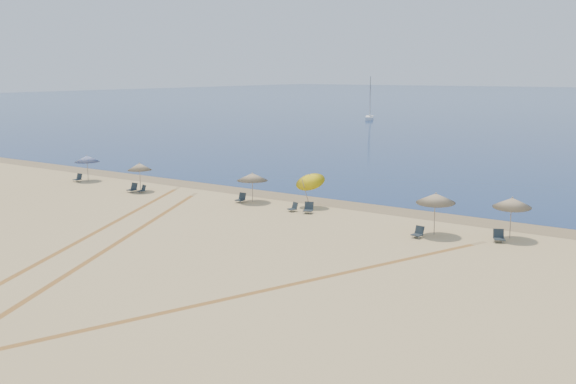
# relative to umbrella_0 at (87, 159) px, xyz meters

# --- Properties ---
(ground) EXTENTS (160.00, 160.00, 0.00)m
(ground) POSITION_rel_umbrella_0_xyz_m (21.33, -20.30, -1.96)
(ground) COLOR tan
(ground) RESTS_ON ground
(wet_sand) EXTENTS (500.00, 500.00, 0.00)m
(wet_sand) POSITION_rel_umbrella_0_xyz_m (21.33, 3.70, -1.96)
(wet_sand) COLOR olive
(wet_sand) RESTS_ON ground
(umbrella_0) EXTENTS (2.16, 2.16, 2.30)m
(umbrella_0) POSITION_rel_umbrella_0_xyz_m (0.00, 0.00, 0.00)
(umbrella_0) COLOR gray
(umbrella_0) RESTS_ON ground
(umbrella_1) EXTENTS (1.94, 1.94, 2.34)m
(umbrella_1) POSITION_rel_umbrella_0_xyz_m (7.48, -0.90, 0.04)
(umbrella_1) COLOR gray
(umbrella_1) RESTS_ON ground
(umbrella_2) EXTENTS (2.30, 2.30, 2.22)m
(umbrella_2) POSITION_rel_umbrella_0_xyz_m (17.55, 0.69, -0.09)
(umbrella_2) COLOR gray
(umbrella_2) RESTS_ON ground
(umbrella_3) EXTENTS (2.11, 2.13, 2.78)m
(umbrella_3) POSITION_rel_umbrella_0_xyz_m (22.03, 1.43, 0.09)
(umbrella_3) COLOR gray
(umbrella_3) RESTS_ON ground
(umbrella_4) EXTENTS (2.28, 2.31, 2.56)m
(umbrella_4) POSITION_rel_umbrella_0_xyz_m (32.14, -1.07, 0.25)
(umbrella_4) COLOR gray
(umbrella_4) RESTS_ON ground
(umbrella_5) EXTENTS (2.16, 2.19, 2.48)m
(umbrella_5) POSITION_rel_umbrella_0_xyz_m (36.11, 0.49, 0.17)
(umbrella_5) COLOR gray
(umbrella_5) RESTS_ON ground
(chair_0) EXTENTS (0.61, 0.70, 0.69)m
(chair_0) POSITION_rel_umbrella_0_xyz_m (-0.45, -0.70, -1.66)
(chair_0) COLOR black
(chair_0) RESTS_ON ground
(chair_1) EXTENTS (0.62, 0.72, 0.73)m
(chair_1) POSITION_rel_umbrella_0_xyz_m (7.27, -1.52, -1.64)
(chair_1) COLOR black
(chair_1) RESTS_ON ground
(chair_2) EXTENTS (0.66, 0.72, 0.62)m
(chair_2) POSITION_rel_umbrella_0_xyz_m (8.13, -1.32, -1.69)
(chair_2) COLOR black
(chair_2) RESTS_ON ground
(chair_3) EXTENTS (0.59, 0.69, 0.71)m
(chair_3) POSITION_rel_umbrella_0_xyz_m (16.97, 0.05, -1.65)
(chair_3) COLOR black
(chair_3) RESTS_ON ground
(chair_4) EXTENTS (0.70, 0.75, 0.63)m
(chair_4) POSITION_rel_umbrella_0_xyz_m (21.82, -0.37, -1.69)
(chair_4) COLOR black
(chair_4) RESTS_ON ground
(chair_5) EXTENTS (0.81, 0.88, 0.74)m
(chair_5) POSITION_rel_umbrella_0_xyz_m (22.95, -0.22, -1.63)
(chair_5) COLOR black
(chair_5) RESTS_ON ground
(chair_6) EXTENTS (0.65, 0.73, 0.66)m
(chair_6) POSITION_rel_umbrella_0_xyz_m (31.57, -2.17, -1.67)
(chair_6) COLOR black
(chair_6) RESTS_ON ground
(chair_7) EXTENTS (0.82, 0.87, 0.71)m
(chair_7) POSITION_rel_umbrella_0_xyz_m (35.75, -0.56, -1.65)
(chair_7) COLOR black
(chair_7) RESTS_ON ground
(sailboat_2) EXTENTS (3.72, 5.94, 8.69)m
(sailboat_2) POSITION_rel_umbrella_0_xyz_m (-10.09, 79.23, 0.67)
(sailboat_2) COLOR white
(sailboat_2) RESTS_ON ocean
(tire_tracks) EXTENTS (51.79, 40.92, 0.00)m
(tire_tracks) POSITION_rel_umbrella_0_xyz_m (20.50, -12.65, -1.96)
(tire_tracks) COLOR tan
(tire_tracks) RESTS_ON ground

